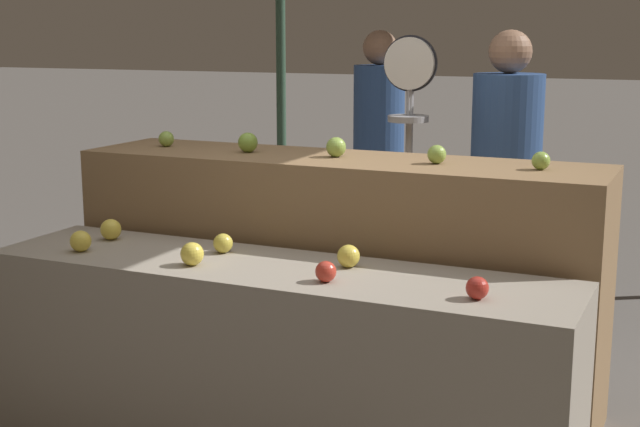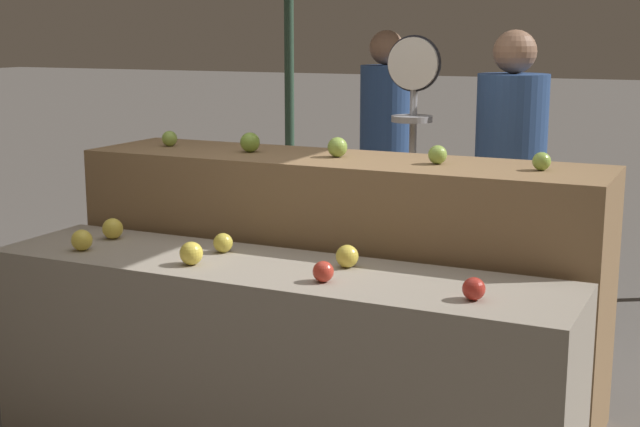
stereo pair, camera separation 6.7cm
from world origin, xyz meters
name	(u,v)px [view 1 (the left image)]	position (x,y,z in m)	size (l,w,h in m)	color
display_counter_front	(274,362)	(0.00, 0.00, 0.38)	(2.28, 0.55, 0.75)	gray
display_counter_back	(336,281)	(0.00, 0.60, 0.54)	(2.28, 0.55, 1.09)	olive
apple_front_0	(81,241)	(-0.80, -0.11, 0.80)	(0.08, 0.08, 0.08)	yellow
apple_front_1	(192,254)	(-0.28, -0.11, 0.80)	(0.09, 0.09, 0.09)	yellow
apple_front_2	(326,272)	(0.27, -0.11, 0.79)	(0.07, 0.07, 0.07)	red
apple_front_3	(477,288)	(0.80, -0.10, 0.79)	(0.08, 0.08, 0.08)	#B72D23
apple_front_4	(111,229)	(-0.82, 0.11, 0.80)	(0.09, 0.09, 0.09)	yellow
apple_front_5	(223,243)	(-0.27, 0.10, 0.79)	(0.08, 0.08, 0.08)	gold
apple_front_6	(348,256)	(0.26, 0.10, 0.80)	(0.09, 0.09, 0.09)	yellow
apple_back_0	(166,139)	(-0.87, 0.61, 1.12)	(0.07, 0.07, 0.07)	#8EB247
apple_back_1	(248,142)	(-0.42, 0.59, 1.13)	(0.09, 0.09, 0.09)	#84AD3D
apple_back_2	(336,147)	(-0.01, 0.61, 1.13)	(0.09, 0.09, 0.09)	#8EB247
apple_back_3	(437,154)	(0.44, 0.60, 1.13)	(0.08, 0.08, 0.08)	#8EB247
apple_back_4	(541,161)	(0.86, 0.61, 1.12)	(0.07, 0.07, 0.07)	#8EB247
produce_scale	(409,127)	(0.09, 1.29, 1.16)	(0.27, 0.20, 1.60)	#99999E
person_vendor_at_scale	(505,169)	(0.51, 1.57, 0.94)	(0.43, 0.43, 1.62)	#2D2D38
person_customer_left	(379,140)	(-0.48, 2.39, 0.95)	(0.33, 0.33, 1.63)	#2D2D38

